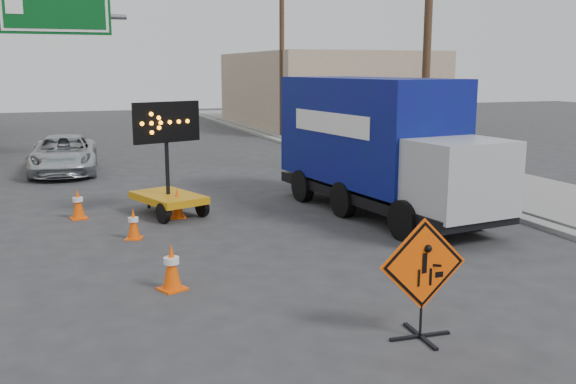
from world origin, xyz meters
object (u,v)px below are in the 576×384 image
pickup_truck (64,155)px  arrow_board (168,190)px  construction_sign (423,276)px  box_truck (379,153)px

pickup_truck → arrow_board: bearing=-69.5°
construction_sign → arrow_board: bearing=105.9°
construction_sign → box_truck: size_ratio=0.23×
arrow_board → box_truck: bearing=-37.4°
construction_sign → arrow_board: 8.96m
construction_sign → pickup_truck: bearing=107.8°
construction_sign → box_truck: 7.82m
construction_sign → box_truck: bearing=69.5°
pickup_truck → box_truck: box_truck is taller
construction_sign → pickup_truck: (-4.35, 16.59, -0.23)m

